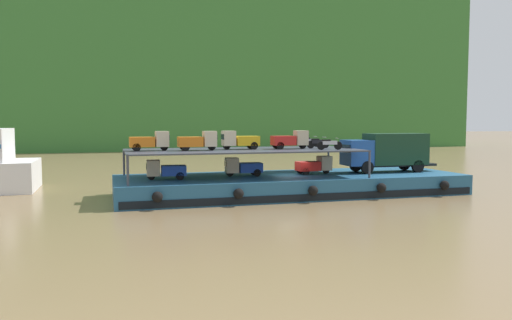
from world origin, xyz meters
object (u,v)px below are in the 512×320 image
(cargo_barge, at_px, (292,185))
(mini_truck_lower_mid, at_px, (315,165))
(covered_lorry, at_px, (387,151))
(mini_truck_upper_fore, at_px, (240,140))
(mini_truck_lower_stern, at_px, (166,170))
(mini_truck_lower_aft, at_px, (243,167))
(mini_truck_upper_bow, at_px, (290,140))
(mini_truck_upper_stern, at_px, (150,141))
(mini_truck_upper_mid, at_px, (198,141))
(motorcycle_upper_stbd, at_px, (309,142))
(motorcycle_upper_port, at_px, (329,144))
(motorcycle_upper_centre, at_px, (318,143))

(cargo_barge, height_order, mini_truck_lower_mid, mini_truck_lower_mid)
(covered_lorry, distance_m, mini_truck_upper_fore, 12.19)
(mini_truck_lower_stern, distance_m, mini_truck_lower_mid, 11.51)
(mini_truck_lower_aft, bearing_deg, mini_truck_upper_bow, -6.20)
(cargo_barge, height_order, mini_truck_upper_bow, mini_truck_upper_bow)
(mini_truck_lower_aft, distance_m, mini_truck_lower_mid, 5.71)
(mini_truck_upper_stern, relative_size, mini_truck_upper_fore, 1.01)
(mini_truck_upper_fore, bearing_deg, mini_truck_upper_mid, -168.22)
(mini_truck_upper_mid, height_order, motorcycle_upper_stbd, mini_truck_upper_mid)
(mini_truck_lower_stern, xyz_separation_m, motorcycle_upper_port, (11.68, -1.78, 1.74))
(covered_lorry, distance_m, mini_truck_upper_bow, 8.37)
(mini_truck_lower_stern, bearing_deg, mini_truck_upper_stern, 148.43)
(mini_truck_lower_mid, distance_m, mini_truck_upper_mid, 9.40)
(mini_truck_lower_aft, xyz_separation_m, motorcycle_upper_centre, (5.92, -0.24, 1.74))
(mini_truck_lower_aft, xyz_separation_m, motorcycle_upper_stbd, (6.05, 1.95, 1.74))
(motorcycle_upper_centre, height_order, motorcycle_upper_stbd, same)
(motorcycle_upper_port, bearing_deg, motorcycle_upper_centre, 89.29)
(mini_truck_upper_mid, distance_m, motorcycle_upper_port, 9.53)
(motorcycle_upper_stbd, bearing_deg, covered_lorry, -20.15)
(covered_lorry, height_order, mini_truck_lower_stern, covered_lorry)
(covered_lorry, relative_size, mini_truck_upper_stern, 2.86)
(covered_lorry, height_order, mini_truck_lower_mid, covered_lorry)
(cargo_barge, height_order, mini_truck_lower_aft, mini_truck_lower_aft)
(cargo_barge, xyz_separation_m, motorcycle_upper_stbd, (2.28, 2.22, 3.18))
(mini_truck_upper_bow, height_order, motorcycle_upper_centre, mini_truck_upper_bow)
(mini_truck_upper_mid, bearing_deg, mini_truck_lower_aft, 9.75)
(mini_truck_upper_mid, bearing_deg, covered_lorry, 1.45)
(cargo_barge, xyz_separation_m, mini_truck_upper_stern, (-10.55, 0.24, 3.44))
(mini_truck_upper_fore, distance_m, motorcycle_upper_centre, 6.16)
(mini_truck_lower_mid, bearing_deg, mini_truck_lower_stern, -177.36)
(mini_truck_upper_fore, xyz_separation_m, mini_truck_upper_bow, (3.83, -0.47, 0.00))
(mini_truck_lower_stern, height_order, mini_truck_upper_mid, mini_truck_upper_mid)
(mini_truck_upper_fore, height_order, motorcycle_upper_centre, mini_truck_upper_fore)
(covered_lorry, height_order, mini_truck_upper_fore, mini_truck_upper_fore)
(cargo_barge, distance_m, mini_truck_lower_aft, 4.05)
(mini_truck_lower_stern, distance_m, mini_truck_upper_mid, 3.07)
(mini_truck_upper_mid, bearing_deg, motorcycle_upper_stbd, 14.96)
(cargo_barge, bearing_deg, mini_truck_lower_aft, 175.91)
(motorcycle_upper_port, relative_size, motorcycle_upper_stbd, 1.00)
(mini_truck_upper_fore, distance_m, mini_truck_upper_bow, 3.86)
(mini_truck_upper_bow, height_order, motorcycle_upper_stbd, mini_truck_upper_bow)
(mini_truck_upper_mid, relative_size, mini_truck_upper_fore, 1.00)
(mini_truck_lower_mid, xyz_separation_m, mini_truck_upper_mid, (-9.17, -0.49, 2.00))
(motorcycle_upper_stbd, bearing_deg, mini_truck_lower_mid, -99.40)
(covered_lorry, bearing_deg, motorcycle_upper_stbd, 159.85)
(mini_truck_lower_stern, bearing_deg, motorcycle_upper_port, -8.69)
(mini_truck_upper_mid, height_order, motorcycle_upper_centre, mini_truck_upper_mid)
(covered_lorry, bearing_deg, mini_truck_upper_mid, -178.55)
(cargo_barge, bearing_deg, mini_truck_upper_mid, -177.43)
(motorcycle_upper_centre, bearing_deg, mini_truck_lower_aft, 177.68)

